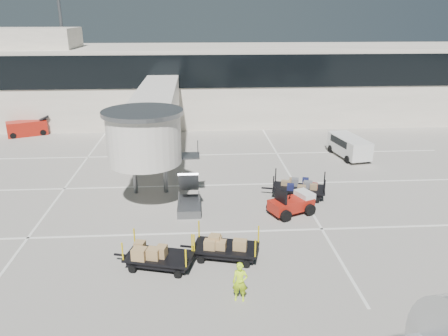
{
  "coord_description": "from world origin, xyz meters",
  "views": [
    {
      "loc": [
        -0.85,
        -19.39,
        11.35
      ],
      "look_at": [
        0.85,
        6.92,
        2.0
      ],
      "focal_mm": 35.0,
      "sensor_mm": 36.0,
      "label": 1
    }
  ],
  "objects_px": {
    "suitcase_cart": "(299,189)",
    "box_cart_near": "(224,247)",
    "box_cart_far": "(160,257)",
    "minivan": "(348,145)",
    "ground_worker": "(240,282)",
    "belt_loader": "(27,128)",
    "baggage_tug": "(292,204)"
  },
  "relations": [
    {
      "from": "box_cart_near",
      "to": "box_cart_far",
      "type": "relative_size",
      "value": 1.0
    },
    {
      "from": "belt_loader",
      "to": "baggage_tug",
      "type": "bearing_deg",
      "value": -64.37
    },
    {
      "from": "baggage_tug",
      "to": "ground_worker",
      "type": "distance_m",
      "value": 9.08
    },
    {
      "from": "ground_worker",
      "to": "box_cart_far",
      "type": "bearing_deg",
      "value": 152.31
    },
    {
      "from": "baggage_tug",
      "to": "suitcase_cart",
      "type": "distance_m",
      "value": 2.65
    },
    {
      "from": "box_cart_near",
      "to": "belt_loader",
      "type": "xyz_separation_m",
      "value": [
        -17.84,
        24.13,
        0.15
      ]
    },
    {
      "from": "baggage_tug",
      "to": "ground_worker",
      "type": "xyz_separation_m",
      "value": [
        -3.94,
        -8.17,
        0.24
      ]
    },
    {
      "from": "suitcase_cart",
      "to": "minivan",
      "type": "distance_m",
      "value": 10.2
    },
    {
      "from": "box_cart_near",
      "to": "ground_worker",
      "type": "relative_size",
      "value": 2.26
    },
    {
      "from": "box_cart_far",
      "to": "ground_worker",
      "type": "relative_size",
      "value": 2.25
    },
    {
      "from": "ground_worker",
      "to": "minivan",
      "type": "height_order",
      "value": "ground_worker"
    },
    {
      "from": "baggage_tug",
      "to": "ground_worker",
      "type": "height_order",
      "value": "ground_worker"
    },
    {
      "from": "baggage_tug",
      "to": "minivan",
      "type": "relative_size",
      "value": 0.63
    },
    {
      "from": "minivan",
      "to": "baggage_tug",
      "type": "bearing_deg",
      "value": -133.28
    },
    {
      "from": "box_cart_far",
      "to": "minivan",
      "type": "xyz_separation_m",
      "value": [
        14.49,
        16.13,
        0.46
      ]
    },
    {
      "from": "suitcase_cart",
      "to": "ground_worker",
      "type": "distance_m",
      "value": 11.73
    },
    {
      "from": "suitcase_cart",
      "to": "box_cart_near",
      "type": "relative_size",
      "value": 1.06
    },
    {
      "from": "box_cart_far",
      "to": "belt_loader",
      "type": "distance_m",
      "value": 28.88
    },
    {
      "from": "box_cart_far",
      "to": "baggage_tug",
      "type": "bearing_deg",
      "value": 51.2
    },
    {
      "from": "box_cart_far",
      "to": "minivan",
      "type": "height_order",
      "value": "minivan"
    },
    {
      "from": "baggage_tug",
      "to": "box_cart_far",
      "type": "distance_m",
      "value": 9.24
    },
    {
      "from": "suitcase_cart",
      "to": "belt_loader",
      "type": "height_order",
      "value": "belt_loader"
    },
    {
      "from": "minivan",
      "to": "belt_loader",
      "type": "xyz_separation_m",
      "value": [
        -29.24,
        8.7,
        -0.3
      ]
    },
    {
      "from": "ground_worker",
      "to": "belt_loader",
      "type": "distance_m",
      "value": 33.06
    },
    {
      "from": "baggage_tug",
      "to": "box_cart_far",
      "type": "bearing_deg",
      "value": -168.11
    },
    {
      "from": "box_cart_near",
      "to": "box_cart_far",
      "type": "bearing_deg",
      "value": -153.23
    },
    {
      "from": "suitcase_cart",
      "to": "box_cart_far",
      "type": "relative_size",
      "value": 1.06
    },
    {
      "from": "box_cart_far",
      "to": "ground_worker",
      "type": "height_order",
      "value": "ground_worker"
    },
    {
      "from": "ground_worker",
      "to": "minivan",
      "type": "distance_m",
      "value": 21.81
    },
    {
      "from": "box_cart_far",
      "to": "belt_loader",
      "type": "xyz_separation_m",
      "value": [
        -14.75,
        24.83,
        0.16
      ]
    },
    {
      "from": "baggage_tug",
      "to": "ground_worker",
      "type": "bearing_deg",
      "value": -140.02
    },
    {
      "from": "box_cart_far",
      "to": "belt_loader",
      "type": "relative_size",
      "value": 0.95
    }
  ]
}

